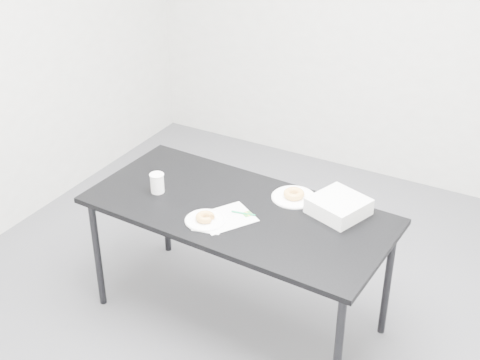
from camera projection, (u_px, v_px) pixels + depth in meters
The scene contains 14 objects.
floor at pixel (260, 308), 4.11m from camera, with size 4.00×4.00×0.00m, color #48484C.
wall_back at pixel (387, 12), 4.96m from camera, with size 4.00×0.02×2.70m, color silver.
table at pixel (238, 217), 3.69m from camera, with size 1.72×0.87×0.77m.
scorecard at pixel (226, 218), 3.57m from camera, with size 0.23×0.29×0.00m, color white.
logo_patch at pixel (247, 214), 3.60m from camera, with size 0.05×0.05×0.00m, color #39922A.
pen at pixel (243, 213), 3.60m from camera, with size 0.01×0.01×0.13m, color #0D9355.
napkin at pixel (209, 225), 3.51m from camera, with size 0.15×0.15×0.00m, color white.
plate_near at pixel (205, 220), 3.54m from camera, with size 0.22×0.22×0.01m, color white.
donut_near at pixel (205, 217), 3.53m from camera, with size 0.10×0.10×0.03m, color gold.
plate_far at pixel (294, 197), 3.75m from camera, with size 0.25×0.25×0.01m, color white.
donut_far at pixel (294, 194), 3.74m from camera, with size 0.12×0.12×0.04m, color gold.
coffee_cup at pixel (157, 183), 3.78m from camera, with size 0.08×0.08×0.12m, color white.
cup_lid at pixel (341, 203), 3.69m from camera, with size 0.09×0.09×0.01m, color white.
bakery_box at pixel (339, 206), 3.59m from camera, with size 0.27×0.27×0.09m, color white.
Camera 1 is at (1.45, -2.84, 2.71)m, focal length 50.00 mm.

